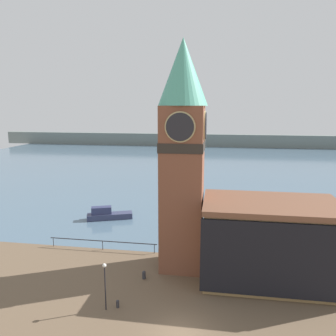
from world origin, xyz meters
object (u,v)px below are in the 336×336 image
object	(u,v)px
clock_tower	(182,152)
mooring_bollard_far	(144,274)
boat_near	(107,214)
lamp_post	(105,278)
mooring_bollard_near	(118,303)
pier_building	(270,241)

from	to	relation	value
clock_tower	mooring_bollard_far	xyz separation A→B (m)	(-3.24, -3.04, -11.40)
mooring_bollard_far	clock_tower	bearing A→B (deg)	43.19
clock_tower	boat_near	distance (m)	20.76
boat_near	lamp_post	size ratio (longest dim) A/B	1.65
boat_near	clock_tower	bearing A→B (deg)	-65.37
boat_near	lamp_post	world-z (taller)	lamp_post
boat_near	mooring_bollard_near	xyz separation A→B (m)	(7.92, -20.28, -0.32)
mooring_bollard_near	clock_tower	bearing A→B (deg)	60.85
pier_building	lamp_post	xyz separation A→B (m)	(-13.55, -6.90, -1.01)
pier_building	mooring_bollard_far	distance (m)	12.21
clock_tower	lamp_post	distance (m)	13.27
mooring_bollard_near	lamp_post	world-z (taller)	lamp_post
clock_tower	pier_building	bearing A→B (deg)	-8.86
lamp_post	clock_tower	bearing A→B (deg)	57.73
clock_tower	pier_building	world-z (taller)	clock_tower
mooring_bollard_near	mooring_bollard_far	bearing A→B (deg)	76.94
pier_building	boat_near	distance (m)	25.01
pier_building	mooring_bollard_near	size ratio (longest dim) A/B	18.92
mooring_bollard_far	boat_near	bearing A→B (deg)	120.12
pier_building	clock_tower	bearing A→B (deg)	171.14
clock_tower	lamp_post	bearing A→B (deg)	-122.27
lamp_post	mooring_bollard_far	bearing A→B (deg)	69.38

